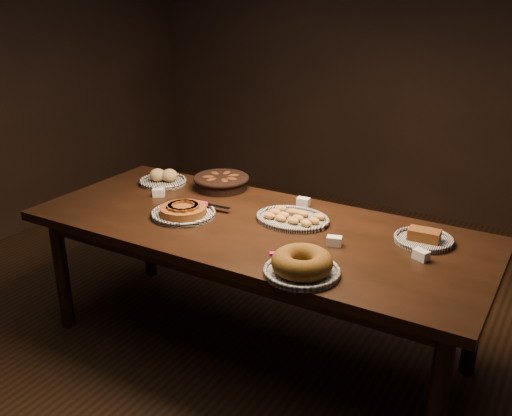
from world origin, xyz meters
The scene contains 9 objects.
ground centered at (0.00, 0.00, 0.00)m, with size 5.00×5.00×0.00m, color black.
buffet_table centered at (0.00, 0.00, 0.68)m, with size 2.40×1.00×0.75m.
apple_tart_plate centered at (-0.39, -0.09, 0.77)m, with size 0.37×0.35×0.07m.
madeleine_platter centered at (0.15, 0.14, 0.77)m, with size 0.39×0.32×0.05m.
bundt_cake_plate centered at (0.45, -0.37, 0.79)m, with size 0.36×0.33×0.10m.
croissant_basket centered at (-0.46, 0.38, 0.80)m, with size 0.40×0.40×0.09m.
bread_roll_plate centered at (-0.83, 0.28, 0.78)m, with size 0.30×0.30×0.09m.
loaf_plate centered at (0.81, 0.23, 0.77)m, with size 0.28×0.28×0.07m.
tent_cards centered at (0.07, 0.08, 0.77)m, with size 1.64×0.47×0.04m.
Camera 1 is at (1.39, -2.34, 1.90)m, focal length 40.00 mm.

